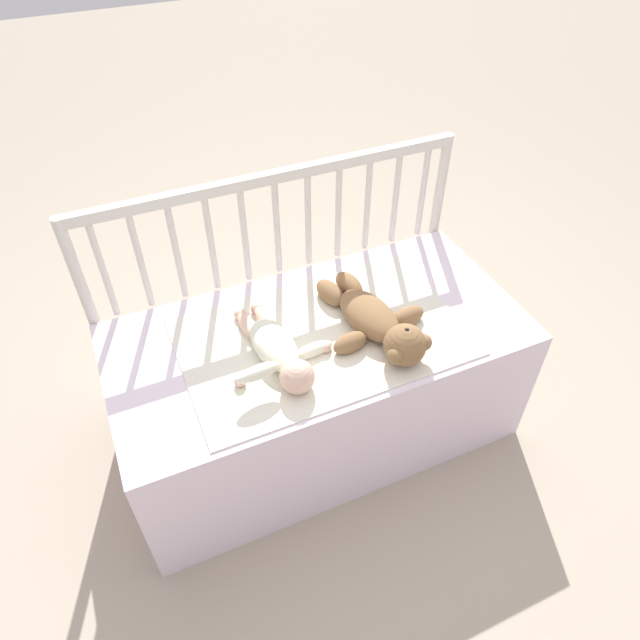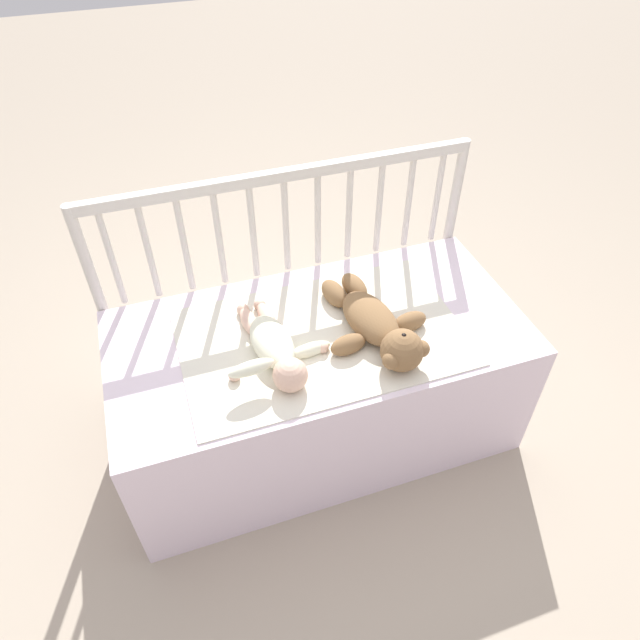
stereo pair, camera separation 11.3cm
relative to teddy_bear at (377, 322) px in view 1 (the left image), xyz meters
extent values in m
plane|color=tan|center=(-0.16, 0.08, -0.55)|extent=(12.00, 12.00, 0.00)
cube|color=silver|center=(-0.16, 0.08, -0.30)|extent=(1.32, 0.65, 0.50)
cylinder|color=beige|center=(-0.81, 0.42, -0.11)|extent=(0.04, 0.04, 0.89)
cylinder|color=beige|center=(0.48, 0.42, -0.11)|extent=(0.04, 0.04, 0.89)
cube|color=beige|center=(-0.16, 0.42, 0.32)|extent=(1.29, 0.03, 0.04)
cylinder|color=beige|center=(-0.73, 0.42, 0.13)|extent=(0.02, 0.02, 0.35)
cylinder|color=beige|center=(-0.62, 0.42, 0.13)|extent=(0.02, 0.02, 0.35)
cylinder|color=beige|center=(-0.50, 0.42, 0.13)|extent=(0.02, 0.02, 0.35)
cylinder|color=beige|center=(-0.39, 0.42, 0.13)|extent=(0.02, 0.02, 0.35)
cylinder|color=beige|center=(-0.28, 0.42, 0.13)|extent=(0.02, 0.02, 0.35)
cylinder|color=beige|center=(-0.16, 0.42, 0.13)|extent=(0.02, 0.02, 0.35)
cylinder|color=beige|center=(-0.05, 0.42, 0.13)|extent=(0.02, 0.02, 0.35)
cylinder|color=beige|center=(0.06, 0.42, 0.13)|extent=(0.02, 0.02, 0.35)
cylinder|color=beige|center=(0.18, 0.42, 0.13)|extent=(0.02, 0.02, 0.35)
cylinder|color=beige|center=(0.29, 0.42, 0.13)|extent=(0.02, 0.02, 0.35)
cylinder|color=beige|center=(0.41, 0.42, 0.13)|extent=(0.02, 0.02, 0.35)
cube|color=silver|center=(-0.17, 0.05, -0.05)|extent=(0.87, 0.54, 0.01)
ellipsoid|color=olive|center=(-0.01, 0.04, 0.00)|extent=(0.17, 0.28, 0.09)
sphere|color=olive|center=(0.02, -0.14, 0.02)|extent=(0.13, 0.13, 0.13)
sphere|color=tan|center=(0.02, -0.14, 0.05)|extent=(0.05, 0.05, 0.05)
sphere|color=black|center=(0.02, -0.14, 0.07)|extent=(0.02, 0.02, 0.02)
sphere|color=olive|center=(0.07, -0.15, 0.02)|extent=(0.05, 0.05, 0.05)
sphere|color=olive|center=(-0.03, -0.17, 0.02)|extent=(0.05, 0.05, 0.05)
ellipsoid|color=olive|center=(0.11, 0.00, -0.02)|extent=(0.12, 0.08, 0.06)
ellipsoid|color=olive|center=(-0.11, -0.03, -0.02)|extent=(0.12, 0.08, 0.06)
ellipsoid|color=olive|center=(0.01, 0.21, -0.02)|extent=(0.08, 0.14, 0.07)
ellipsoid|color=olive|center=(-0.07, 0.20, -0.02)|extent=(0.08, 0.14, 0.07)
ellipsoid|color=#EAEACC|center=(-0.32, 0.04, -0.01)|extent=(0.14, 0.24, 0.08)
sphere|color=beige|center=(-0.31, -0.11, 0.00)|extent=(0.10, 0.10, 0.10)
ellipsoid|color=#EAEACC|center=(-0.22, -0.01, -0.03)|extent=(0.14, 0.05, 0.04)
ellipsoid|color=#EAEACC|center=(-0.41, -0.08, 0.03)|extent=(0.14, 0.05, 0.04)
sphere|color=beige|center=(-0.18, -0.01, -0.03)|extent=(0.04, 0.04, 0.04)
sphere|color=beige|center=(-0.46, -0.04, -0.03)|extent=(0.04, 0.04, 0.04)
ellipsoid|color=beige|center=(-0.31, 0.17, -0.03)|extent=(0.06, 0.14, 0.05)
ellipsoid|color=beige|center=(-0.36, 0.17, -0.03)|extent=(0.06, 0.14, 0.05)
sphere|color=beige|center=(-0.31, 0.24, -0.03)|extent=(0.04, 0.04, 0.04)
sphere|color=beige|center=(-0.37, 0.23, -0.03)|extent=(0.04, 0.04, 0.04)
camera|label=1|loc=(-0.68, -1.10, 1.21)|focal=32.00mm
camera|label=2|loc=(-0.58, -1.14, 1.21)|focal=32.00mm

